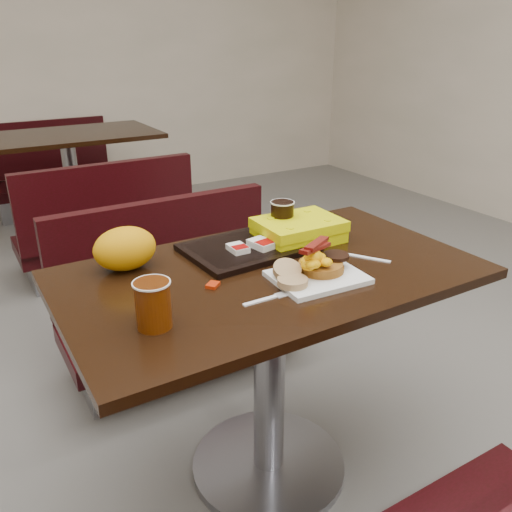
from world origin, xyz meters
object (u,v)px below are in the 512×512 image
table_near (269,377)px  hashbrown_sleeve_right (262,244)px  table_far (73,187)px  coffee_cup_far (282,217)px  pancake_stack (321,266)px  tray (248,247)px  hashbrown_sleeve_left (238,248)px  paper_bag (125,249)px  bench_near_n (181,295)px  clamshell (299,230)px  bench_far_n (53,169)px  coffee_cup_near (153,305)px  fork (260,301)px  bench_far_s (101,217)px  knife (364,257)px  platter (318,277)px

table_near → hashbrown_sleeve_right: bearing=70.1°
table_far → coffee_cup_far: coffee_cup_far is taller
pancake_stack → tray: size_ratio=0.33×
hashbrown_sleeve_left → paper_bag: size_ratio=0.37×
bench_near_n → clamshell: (0.21, -0.55, 0.43)m
bench_far_n → pancake_stack: bearing=-88.3°
coffee_cup_near → fork: size_ratio=0.85×
clamshell → paper_bag: (-0.56, 0.07, 0.03)m
bench_far_s → knife: knife is taller
bench_near_n → bench_far_n: (0.00, 2.60, 0.00)m
bench_near_n → coffee_cup_far: (0.18, -0.49, 0.46)m
bench_far_s → coffee_cup_far: (0.18, -1.69, 0.46)m
coffee_cup_near → table_near: bearing=18.1°
bench_near_n → coffee_cup_far: bearing=-69.9°
hashbrown_sleeve_right → paper_bag: bearing=156.1°
bench_far_n → clamshell: bearing=-86.3°
bench_near_n → table_far: (0.00, 1.90, 0.02)m
table_near → bench_far_n: (0.00, 3.30, -0.02)m
bench_far_s → hashbrown_sleeve_left: bearing=-91.1°
bench_near_n → hashbrown_sleeve_right: size_ratio=12.34×
bench_far_s → clamshell: bearing=-83.3°
bench_far_n → platter: 3.45m
bench_near_n → platter: 0.92m
hashbrown_sleeve_right → platter: bearing=-93.1°
coffee_cup_near → knife: coffee_cup_near is taller
bench_far_n → table_near: bearing=-90.0°
table_near → tray: bearing=83.1°
tray → table_far: bearing=87.0°
pancake_stack → clamshell: (0.10, 0.26, 0.01)m
bench_near_n → clamshell: clamshell is taller
pancake_stack → tray: 0.28m
table_near → table_far: size_ratio=1.00×
coffee_cup_far → paper_bag: 0.53m
tray → hashbrown_sleeve_left: size_ratio=5.68×
platter → coffee_cup_far: bearing=76.5°
knife → clamshell: (-0.09, 0.22, 0.03)m
bench_near_n → bench_far_n: same height
table_near → fork: (-0.13, -0.15, 0.38)m
bench_far_n → platter: (0.08, -3.42, 0.40)m
knife → pancake_stack: bearing=-112.7°
pancake_stack → coffee_cup_near: coffee_cup_near is taller
bench_far_s → hashbrown_sleeve_right: 1.82m
table_far → coffee_cup_far: size_ratio=11.61×
bench_far_n → paper_bag: paper_bag is taller
bench_far_s → knife: size_ratio=6.04×
bench_far_n → knife: 3.41m
coffee_cup_far → bench_near_n: bearing=110.1°
bench_near_n → table_near: bearing=-90.0°
table_near → knife: 0.48m
clamshell → tray: bearing=178.3°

